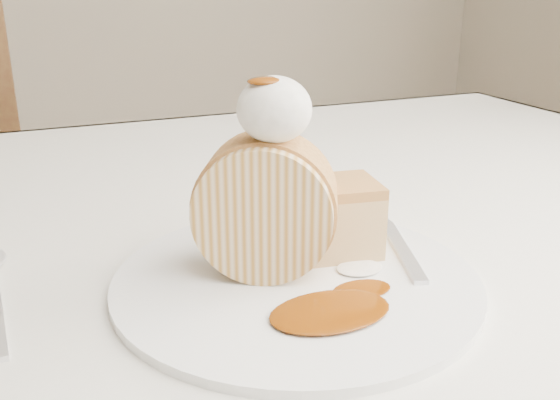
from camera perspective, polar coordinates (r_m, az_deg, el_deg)
name	(u,v)px	position (r m, az deg, el deg)	size (l,w,h in m)	color
table	(235,275)	(0.72, -4.14, -6.89)	(1.40, 0.90, 0.75)	silver
plate	(296,280)	(0.51, 1.49, -7.35)	(0.29, 0.29, 0.01)	white
roulade_slice	(265,207)	(0.50, -1.35, -0.67)	(0.11, 0.11, 0.06)	beige
cake_chunk	(338,222)	(0.54, 5.34, -1.97)	(0.07, 0.06, 0.05)	#C18B49
whipped_cream	(274,109)	(0.47, -0.52, 8.28)	(0.06, 0.06, 0.05)	white
caramel_drizzle	(266,72)	(0.46, -1.30, 11.60)	(0.03, 0.02, 0.01)	#642A04
caramel_pool	(330,311)	(0.45, 4.60, -10.09)	(0.09, 0.06, 0.00)	#642A04
fork	(402,250)	(0.56, 11.09, -4.48)	(0.02, 0.17, 0.00)	silver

